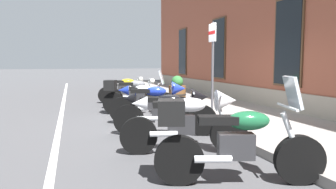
{
  "coord_description": "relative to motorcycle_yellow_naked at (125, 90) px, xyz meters",
  "views": [
    {
      "loc": [
        7.66,
        -2.9,
        1.53
      ],
      "look_at": [
        -0.49,
        -0.4,
        0.66
      ],
      "focal_mm": 33.88,
      "sensor_mm": 36.0,
      "label": 1
    }
  ],
  "objects": [
    {
      "name": "motorcycle_white_sport",
      "position": [
        7.0,
        -0.09,
        0.1
      ],
      "size": [
        0.75,
        2.12,
        1.07
      ],
      "color": "black",
      "rests_on": "ground_plane"
    },
    {
      "name": "sidewalk",
      "position": [
        4.23,
        2.46,
        -0.41
      ],
      "size": [
        32.57,
        3.04,
        0.15
      ],
      "primitive_type": "cube",
      "color": "gray",
      "rests_on": "ground_plane"
    },
    {
      "name": "barrel_planter",
      "position": [
        1.71,
        1.49,
        0.06
      ],
      "size": [
        0.61,
        0.61,
        0.93
      ],
      "color": "brown",
      "rests_on": "sidewalk"
    },
    {
      "name": "motorcycle_black_sport",
      "position": [
        5.63,
        -0.01,
        0.06
      ],
      "size": [
        0.92,
        2.1,
        0.99
      ],
      "color": "black",
      "rests_on": "ground_plane"
    },
    {
      "name": "parking_sign",
      "position": [
        4.74,
        1.37,
        1.19
      ],
      "size": [
        0.36,
        0.07,
        2.35
      ],
      "color": "#4C4C51",
      "rests_on": "sidewalk"
    },
    {
      "name": "motorcycle_blue_sport",
      "position": [
        4.27,
        0.03,
        0.09
      ],
      "size": [
        0.78,
        2.07,
        1.06
      ],
      "color": "black",
      "rests_on": "ground_plane"
    },
    {
      "name": "motorcycle_yellow_naked",
      "position": [
        0.0,
        0.0,
        0.0
      ],
      "size": [
        0.62,
        2.01,
        0.98
      ],
      "color": "black",
      "rests_on": "ground_plane"
    },
    {
      "name": "ground_plane",
      "position": [
        4.23,
        0.94,
        -0.48
      ],
      "size": [
        140.0,
        140.0,
        0.0
      ],
      "primitive_type": "plane",
      "color": "#424244"
    },
    {
      "name": "lane_stripe",
      "position": [
        4.23,
        -2.26,
        -0.48
      ],
      "size": [
        32.57,
        0.12,
        0.01
      ],
      "primitive_type": "cube",
      "color": "silver",
      "rests_on": "ground_plane"
    },
    {
      "name": "motorcycle_grey_naked",
      "position": [
        1.46,
        0.07,
        0.01
      ],
      "size": [
        0.62,
        2.06,
        0.99
      ],
      "color": "black",
      "rests_on": "ground_plane"
    },
    {
      "name": "motorcycle_green_touring",
      "position": [
        8.44,
        -0.09,
        0.08
      ],
      "size": [
        0.93,
        2.08,
        1.36
      ],
      "color": "black",
      "rests_on": "ground_plane"
    },
    {
      "name": "motorcycle_silver_touring",
      "position": [
        2.81,
        -0.17,
        0.06
      ],
      "size": [
        1.05,
        2.08,
        1.3
      ],
      "color": "black",
      "rests_on": "ground_plane"
    }
  ]
}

